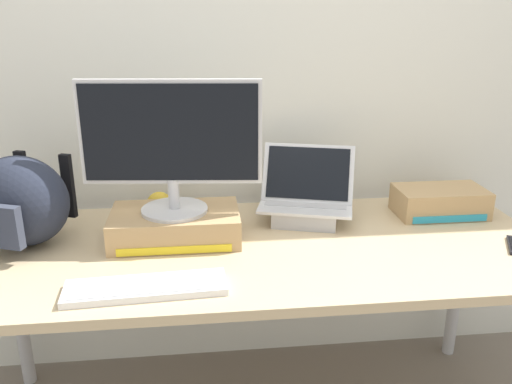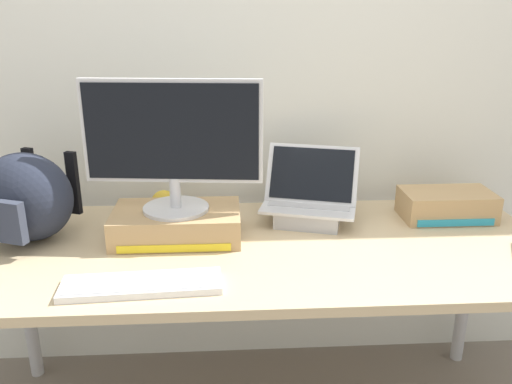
% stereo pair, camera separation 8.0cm
% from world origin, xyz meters
% --- Properties ---
extents(back_wall, '(7.00, 0.10, 2.60)m').
position_xyz_m(back_wall, '(0.00, 0.49, 1.30)').
color(back_wall, silver).
rests_on(back_wall, ground).
extents(desk, '(1.90, 0.78, 0.71)m').
position_xyz_m(desk, '(0.00, 0.00, 0.65)').
color(desk, tan).
rests_on(desk, ground).
extents(toner_box_yellow, '(0.41, 0.25, 0.10)m').
position_xyz_m(toner_box_yellow, '(-0.26, 0.08, 0.76)').
color(toner_box_yellow, tan).
rests_on(toner_box_yellow, desk).
extents(desktop_monitor, '(0.56, 0.21, 0.42)m').
position_xyz_m(desktop_monitor, '(-0.26, 0.08, 1.04)').
color(desktop_monitor, silver).
rests_on(desktop_monitor, toner_box_yellow).
extents(open_laptop, '(0.37, 0.30, 0.26)m').
position_xyz_m(open_laptop, '(0.20, 0.20, 0.77)').
color(open_laptop, '#ADADB2').
rests_on(open_laptop, desk).
extents(external_keyboard, '(0.44, 0.15, 0.02)m').
position_xyz_m(external_keyboard, '(-0.33, -0.26, 0.72)').
color(external_keyboard, white).
rests_on(external_keyboard, desk).
extents(messenger_backpack, '(0.38, 0.34, 0.29)m').
position_xyz_m(messenger_backpack, '(-0.74, 0.09, 0.86)').
color(messenger_backpack, '#232838').
rests_on(messenger_backpack, desk).
extents(plush_toy, '(0.09, 0.09, 0.09)m').
position_xyz_m(plush_toy, '(-0.32, 0.28, 0.76)').
color(plush_toy, gold).
rests_on(plush_toy, desk).
extents(toner_box_cyan, '(0.32, 0.18, 0.10)m').
position_xyz_m(toner_box_cyan, '(0.70, 0.19, 0.76)').
color(toner_box_cyan, tan).
rests_on(toner_box_cyan, desk).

